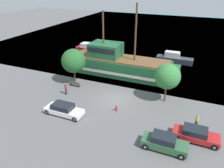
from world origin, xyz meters
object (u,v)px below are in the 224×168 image
Objects in this scene: parked_car_curb_front at (196,134)px; parked_car_curb_mid at (64,109)px; moored_boat_dockside at (87,47)px; bench_promenade_east at (75,84)px; pedestrian_walking_far at (66,89)px; fire_hydrant at (116,108)px; pedestrian_walking_near at (197,121)px; parked_car_curb_rear at (164,143)px; moored_boat_outer at (174,59)px; pirate_ship at (118,63)px.

parked_car_curb_front is 0.95× the size of parked_car_curb_mid.
moored_boat_dockside reaches higher than bench_promenade_east.
bench_promenade_east is (-17.98, 5.82, -0.28)m from parked_car_curb_front.
parked_car_curb_front is at bearing 4.89° from parked_car_curb_mid.
pedestrian_walking_far reaches higher than bench_promenade_east.
parked_car_curb_front is at bearing -42.57° from moored_boat_dockside.
fire_hydrant is 8.35m from pedestrian_walking_far.
pedestrian_walking_near reaches higher than bench_promenade_east.
parked_car_curb_rear is 5.68m from pedestrian_walking_near.
parked_car_curb_rear is at bearing -28.75° from bench_promenade_east.
pedestrian_walking_near reaches higher than parked_car_curb_front.
parked_car_curb_mid is at bearing -67.11° from moored_boat_dockside.
pedestrian_walking_near reaches higher than parked_car_curb_mid.
parked_car_curb_rear reaches higher than moored_boat_dockside.
parked_car_curb_rear is (12.40, -1.29, 0.10)m from parked_car_curb_mid.
moored_boat_outer is 22.97m from pedestrian_walking_far.
bench_promenade_east is (7.53, -17.61, -0.15)m from moored_boat_dockside.
pedestrian_walking_far reaches higher than parked_car_curb_front.
parked_car_curb_front is at bearing -76.01° from moored_boat_outer.
parked_car_curb_mid reaches higher than fire_hydrant.
pedestrian_walking_near is (5.59, -20.22, -0.01)m from moored_boat_outer.
bench_promenade_east is (-8.50, 3.87, 0.02)m from fire_hydrant.
moored_boat_dockside reaches higher than parked_car_curb_mid.
fire_hydrant is at bearing 30.08° from parked_car_curb_mid.
pedestrian_walking_far is at bearing -121.71° from moored_boat_outer.
bench_promenade_east is 18.23m from pedestrian_walking_near.
parked_car_curb_rear is (11.02, -15.70, -1.09)m from pirate_ship.
moored_boat_outer is (8.03, 9.55, -1.10)m from pirate_ship.
pirate_ship is 8.60m from bench_promenade_east.
pedestrian_walking_far reaches higher than pedestrian_walking_near.
moored_boat_outer reaches higher than parked_car_curb_front.
parked_car_curb_rear is (22.84, -26.01, 0.22)m from moored_boat_dockside.
parked_car_curb_mid is (-15.07, -1.29, -0.01)m from parked_car_curb_front.
parked_car_curb_front reaches higher than parked_car_curb_mid.
moored_boat_outer is 25.75m from parked_car_curb_mid.
moored_boat_dockside is 26.83m from parked_car_curb_mid.
pirate_ship is 3.85× the size of parked_car_curb_mid.
moored_boat_dockside is 2.89× the size of pedestrian_walking_far.
parked_car_curb_mid is 2.71× the size of pedestrian_walking_far.
moored_boat_dockside is 19.87m from moored_boat_outer.
pedestrian_walking_near is (17.92, -3.36, 0.34)m from bench_promenade_east.
pedestrian_walking_near is at bearing -10.62° from bench_promenade_east.
fire_hydrant is (4.21, -11.17, -1.48)m from pirate_ship.
moored_boat_dockside is 1.18× the size of parked_car_curb_rear.
pedestrian_walking_near is at bearing -38.05° from pirate_ship.
moored_boat_outer reaches higher than parked_car_curb_rear.
parked_car_curb_mid reaches higher than bench_promenade_east.
pirate_ship is 19.00m from parked_car_curb_front.
parked_car_curb_front is 1.05× the size of parked_car_curb_rear.
pedestrian_walking_far is (-2.65, 4.43, 0.21)m from parked_car_curb_mid.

